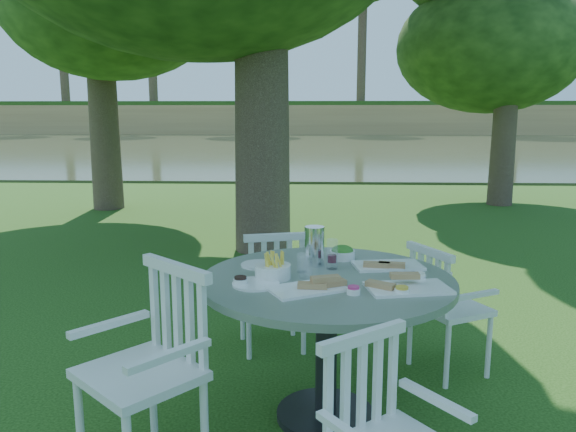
# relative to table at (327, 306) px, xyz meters

# --- Properties ---
(ground) EXTENTS (140.00, 140.00, 0.00)m
(ground) POSITION_rel_table_xyz_m (-0.29, 1.55, -0.67)
(ground) COLOR #13370B
(ground) RESTS_ON ground
(table) EXTENTS (1.39, 1.39, 0.84)m
(table) POSITION_rel_table_xyz_m (0.00, 0.00, 0.00)
(table) COLOR black
(table) RESTS_ON ground
(chair_ne) EXTENTS (0.57, 0.58, 0.87)m
(chair_ne) POSITION_rel_table_xyz_m (0.76, 0.59, -0.16)
(chair_ne) COLOR white
(chair_ne) RESTS_ON ground
(chair_nw) EXTENTS (0.55, 0.53, 0.90)m
(chair_nw) POSITION_rel_table_xyz_m (-0.35, 0.89, -0.14)
(chair_nw) COLOR white
(chair_nw) RESTS_ON ground
(chair_sw) EXTENTS (0.70, 0.70, 1.01)m
(chair_sw) POSITION_rel_table_xyz_m (-0.82, -0.49, -0.08)
(chair_sw) COLOR white
(chair_sw) RESTS_ON ground
(chair_se) EXTENTS (0.60, 0.60, 0.87)m
(chair_se) POSITION_rel_table_xyz_m (0.18, -0.95, -0.16)
(chair_se) COLOR white
(chair_se) RESTS_ON ground
(tableware) EXTENTS (1.14, 0.89, 0.23)m
(tableware) POSITION_rel_table_xyz_m (-0.03, 0.06, 0.21)
(tableware) COLOR white
(tableware) RESTS_ON table
(river) EXTENTS (100.00, 28.00, 0.12)m
(river) POSITION_rel_table_xyz_m (-0.29, 24.55, -0.67)
(river) COLOR #323A22
(river) RESTS_ON ground
(far_bank) EXTENTS (100.00, 18.00, 15.20)m
(far_bank) POSITION_rel_table_xyz_m (-0.02, 42.67, 6.57)
(far_bank) COLOR #A8834E
(far_bank) RESTS_ON ground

